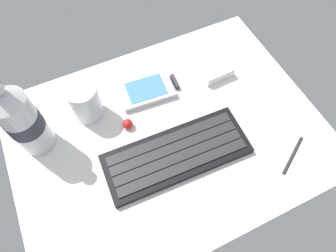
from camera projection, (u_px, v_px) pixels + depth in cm
name	position (u px, v px, depth cm)	size (l,w,h in cm)	color
ground_plane	(168.00, 136.00, 62.72)	(64.00, 48.00, 2.80)	silver
keyboard	(176.00, 154.00, 58.78)	(29.40, 12.11, 1.70)	black
handheld_device	(149.00, 89.00, 66.50)	(13.22, 8.54, 1.50)	#B7BABF
juice_cup	(85.00, 103.00, 60.99)	(6.40, 6.40, 8.50)	silver
water_bottle	(22.00, 120.00, 53.08)	(6.73, 6.73, 20.80)	silver
charger_block	(215.00, 70.00, 68.60)	(7.00, 5.60, 2.40)	white
trackball_mouse	(128.00, 124.00, 61.74)	(2.20, 2.20, 2.20)	red
stylus_pen	(293.00, 155.00, 59.16)	(0.70, 0.70, 9.50)	#26262B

